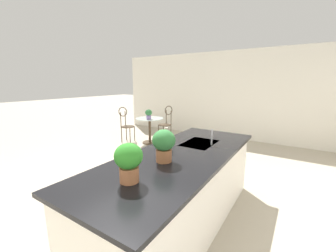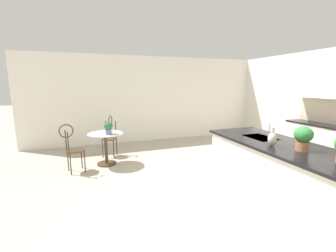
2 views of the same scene
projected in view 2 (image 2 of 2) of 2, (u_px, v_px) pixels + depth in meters
ground_plane at (224, 200)px, 3.61m from camera, size 40.00×40.00×0.00m
wall_left_window at (152, 99)px, 7.31m from camera, size 0.12×7.80×2.70m
kitchen_island at (283, 173)px, 3.52m from camera, size 2.80×1.06×0.92m
bistro_table at (106, 146)px, 5.16m from camera, size 0.80×0.80×0.74m
chair_near_window at (110, 134)px, 5.78m from camera, size 0.52×0.50×1.04m
chair_by_island at (72, 146)px, 4.68m from camera, size 0.46×0.52×1.04m
sink_faucet at (269, 130)px, 3.99m from camera, size 0.02×0.02×0.22m
potted_plant_on_table at (108, 127)px, 4.99m from camera, size 0.19×0.19×0.27m
potted_plant_counter_near at (303, 137)px, 3.11m from camera, size 0.25×0.25×0.35m
vase_on_counter at (272, 139)px, 3.39m from camera, size 0.13×0.13×0.29m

